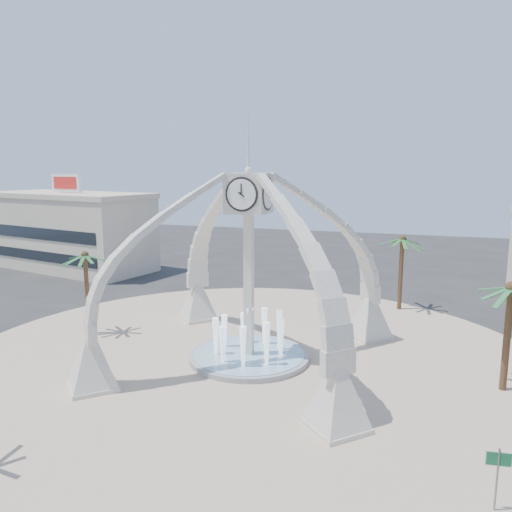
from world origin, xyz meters
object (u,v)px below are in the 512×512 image
(palm_east, at_px, (512,289))
(street_sign, at_px, (498,467))
(palm_north, at_px, (402,240))
(clock_tower, at_px, (249,264))
(palm_west, at_px, (85,256))
(fountain, at_px, (249,356))

(palm_east, bearing_deg, street_sign, -98.52)
(palm_east, bearing_deg, palm_north, 113.13)
(clock_tower, relative_size, palm_north, 2.48)
(palm_west, distance_m, street_sign, 29.99)
(clock_tower, bearing_deg, palm_east, 1.25)
(palm_north, height_order, street_sign, palm_north)
(palm_east, xyz_separation_m, palm_west, (-28.81, 0.67, 0.08))
(palm_north, xyz_separation_m, street_sign, (4.85, -26.80, -4.56))
(fountain, height_order, palm_west, palm_west)
(palm_east, relative_size, palm_west, 1.00)
(palm_east, distance_m, palm_north, 16.71)
(clock_tower, height_order, fountain, clock_tower)
(clock_tower, distance_m, street_sign, 18.21)
(clock_tower, height_order, palm_west, clock_tower)
(palm_east, bearing_deg, palm_west, 178.67)
(clock_tower, xyz_separation_m, palm_east, (15.37, 0.34, -0.49))
(clock_tower, xyz_separation_m, fountain, (0.00, 0.00, -6.20))
(fountain, xyz_separation_m, palm_west, (-13.44, 1.00, 5.80))
(palm_east, relative_size, street_sign, 2.71)
(palm_west, relative_size, street_sign, 2.70)
(clock_tower, distance_m, palm_west, 13.48)
(street_sign, bearing_deg, clock_tower, 133.63)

